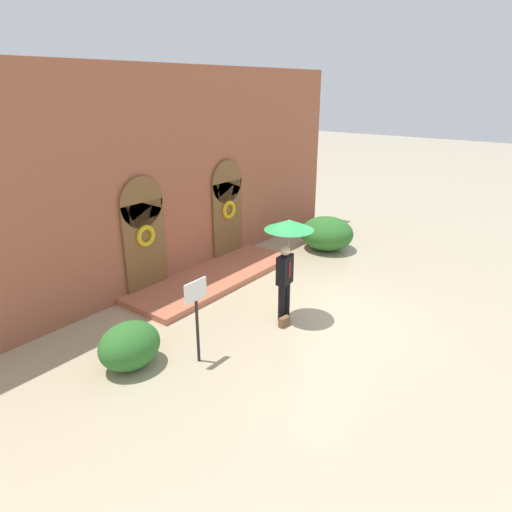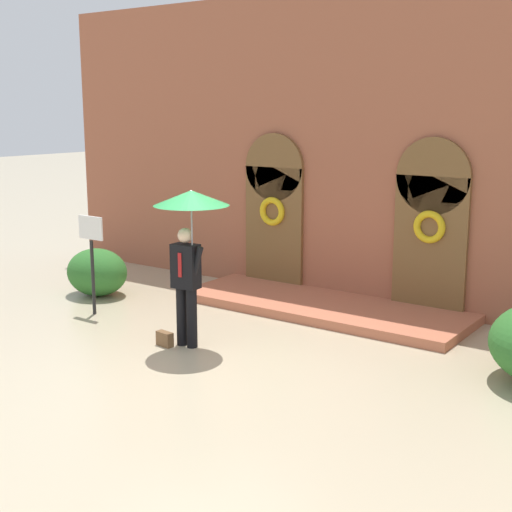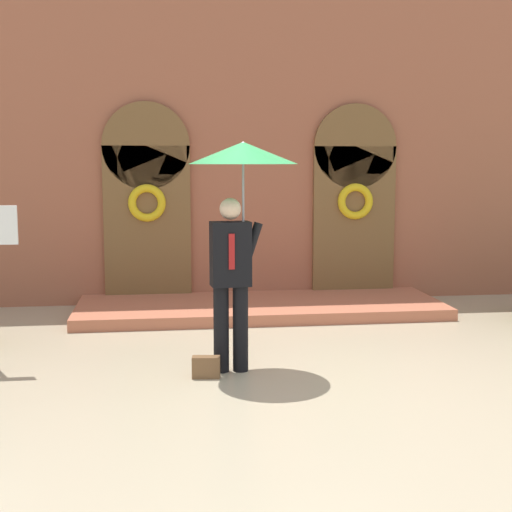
# 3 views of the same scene
# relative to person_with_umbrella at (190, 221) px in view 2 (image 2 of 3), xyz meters

# --- Properties ---
(ground_plane) EXTENTS (80.00, 80.00, 0.00)m
(ground_plane) POSITION_rel_person_with_umbrella_xyz_m (0.60, -0.24, -1.91)
(ground_plane) COLOR tan
(building_facade) EXTENTS (14.00, 2.30, 5.60)m
(building_facade) POSITION_rel_person_with_umbrella_xyz_m (0.60, 3.91, 0.77)
(building_facade) COLOR #9E563D
(building_facade) RESTS_ON ground
(person_with_umbrella) EXTENTS (1.10, 1.10, 2.36)m
(person_with_umbrella) POSITION_rel_person_with_umbrella_xyz_m (0.00, 0.00, 0.00)
(person_with_umbrella) COLOR black
(person_with_umbrella) RESTS_ON ground
(handbag) EXTENTS (0.29, 0.15, 0.22)m
(handbag) POSITION_rel_person_with_umbrella_xyz_m (-0.37, -0.20, -1.80)
(handbag) COLOR brown
(handbag) RESTS_ON ground
(sign_post) EXTENTS (0.56, 0.06, 1.72)m
(sign_post) POSITION_rel_person_with_umbrella_xyz_m (-2.53, 0.36, -0.75)
(sign_post) COLOR black
(sign_post) RESTS_ON ground
(shrub_left) EXTENTS (1.23, 1.03, 0.90)m
(shrub_left) POSITION_rel_person_with_umbrella_xyz_m (-3.45, 1.28, -1.46)
(shrub_left) COLOR #2D6B28
(shrub_left) RESTS_ON ground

